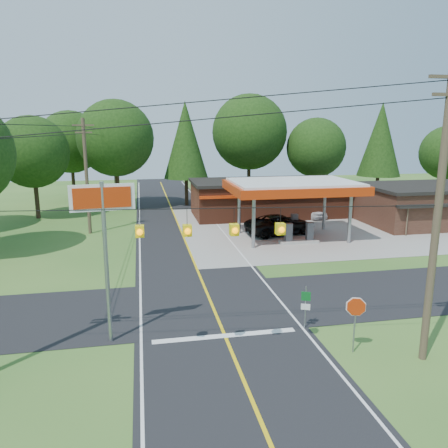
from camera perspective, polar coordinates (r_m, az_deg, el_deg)
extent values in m
plane|color=#316222|center=(23.43, -1.59, -10.55)|extent=(120.00, 120.00, 0.00)
cube|color=black|center=(23.42, -1.59, -10.52)|extent=(8.00, 120.00, 0.02)
cube|color=black|center=(23.42, -1.59, -10.51)|extent=(70.00, 7.00, 0.02)
cube|color=yellow|center=(23.42, -1.59, -10.49)|extent=(0.15, 110.00, 0.00)
cylinder|color=gray|center=(33.65, 3.89, 0.30)|extent=(0.28, 0.28, 4.20)
cylinder|color=gray|center=(38.41, 1.99, 1.83)|extent=(0.28, 0.28, 4.20)
cylinder|color=gray|center=(36.49, 16.13, 0.78)|extent=(0.28, 0.28, 4.20)
cylinder|color=gray|center=(40.92, 12.99, 2.17)|extent=(0.28, 0.28, 4.20)
cube|color=#B92E09|center=(36.80, 9.00, 4.77)|extent=(10.60, 7.40, 0.70)
cube|color=white|center=(36.76, 9.02, 5.39)|extent=(10.00, 7.00, 0.25)
cube|color=#9E9B93|center=(35.95, 9.74, -2.30)|extent=(3.20, 0.90, 0.22)
cube|color=#3F3F44|center=(35.45, 8.43, -1.09)|extent=(0.55, 0.45, 1.50)
cube|color=#3F3F44|center=(36.08, 11.13, -0.96)|extent=(0.55, 0.45, 1.50)
cube|color=#9E9B93|center=(39.24, 7.91, -1.00)|extent=(3.20, 0.90, 0.22)
cube|color=#3F3F44|center=(38.78, 6.68, 0.12)|extent=(0.55, 0.45, 1.50)
cube|color=#3F3F44|center=(39.35, 9.18, 0.22)|extent=(0.55, 0.45, 1.50)
cube|color=#602C1B|center=(46.88, 5.92, 3.26)|extent=(16.00, 7.00, 3.50)
cube|color=black|center=(46.62, 5.97, 5.56)|extent=(16.40, 7.40, 0.30)
cube|color=#B92E09|center=(43.35, 7.31, 3.75)|extent=(16.00, 0.50, 0.25)
cylinder|color=#473828|center=(18.33, 26.06, 0.50)|extent=(0.30, 0.30, 11.50)
cylinder|color=#473828|center=(39.78, -17.51, 5.85)|extent=(0.30, 0.30, 10.00)
cube|color=#473828|center=(39.56, -17.93, 12.19)|extent=(1.80, 0.12, 0.12)
cube|color=#473828|center=(39.56, -17.87, 11.32)|extent=(1.40, 0.12, 0.12)
cylinder|color=#473828|center=(56.55, -14.09, 7.57)|extent=(0.30, 0.30, 9.50)
cube|color=yellow|center=(16.02, -10.96, -0.92)|extent=(0.32, 0.32, 0.42)
cube|color=yellow|center=(15.90, -4.82, -0.83)|extent=(0.32, 0.32, 0.42)
cube|color=yellow|center=(15.97, 1.33, -0.73)|extent=(0.32, 0.32, 0.42)
cube|color=yellow|center=(16.23, 7.36, -0.63)|extent=(0.32, 0.32, 0.42)
cylinder|color=#332316|center=(48.99, -23.25, 2.98)|extent=(0.44, 0.44, 3.96)
sphere|color=black|center=(48.52, -23.74, 8.62)|extent=(7.26, 7.26, 7.26)
cylinder|color=#332316|center=(51.81, -13.68, 4.50)|extent=(0.44, 0.44, 4.68)
sphere|color=black|center=(51.38, -14.00, 10.83)|extent=(8.58, 8.58, 8.58)
cylinder|color=#332316|center=(53.04, -4.93, 4.78)|extent=(0.44, 0.44, 4.32)
cone|color=black|center=(52.60, -5.05, 10.88)|extent=(5.28, 5.28, 9.00)
cylinder|color=#332316|center=(55.37, 3.25, 5.50)|extent=(0.44, 0.44, 5.04)
sphere|color=black|center=(54.98, 3.32, 11.89)|extent=(9.24, 9.24, 9.24)
cylinder|color=#332316|center=(56.07, 11.73, 4.79)|extent=(0.44, 0.44, 3.96)
sphere|color=black|center=(55.66, 11.95, 9.74)|extent=(7.26, 7.26, 7.26)
cylinder|color=#332316|center=(58.71, 19.37, 4.86)|extent=(0.44, 0.44, 4.32)
cone|color=black|center=(58.31, 19.77, 10.36)|extent=(5.28, 5.28, 9.00)
cylinder|color=#332316|center=(61.56, 26.75, 4.22)|extent=(0.44, 0.44, 3.60)
sphere|color=black|center=(61.19, 27.15, 8.29)|extent=(6.60, 6.60, 6.60)
cylinder|color=#332316|center=(60.32, -19.06, 5.07)|extent=(0.44, 0.44, 4.32)
sphere|color=black|center=(59.94, -19.42, 10.07)|extent=(7.92, 7.92, 7.92)
imported|color=black|center=(38.64, 7.38, -0.08)|extent=(7.40, 7.40, 1.72)
imported|color=white|center=(46.55, 11.41, 1.74)|extent=(4.65, 4.65, 1.46)
cylinder|color=gray|center=(19.09, -15.11, -5.16)|extent=(0.18, 0.18, 7.02)
cube|color=white|center=(18.46, -15.61, 3.34)|extent=(2.60, 0.40, 1.10)
cube|color=#B92E09|center=(18.41, -15.62, 3.32)|extent=(2.29, 0.34, 0.85)
cylinder|color=gray|center=(19.20, 16.68, -12.68)|extent=(0.07, 0.07, 2.32)
cylinder|color=gray|center=(20.85, 10.56, -10.65)|extent=(0.06, 0.06, 2.08)
cube|color=#0C591E|center=(20.61, 10.66, -9.26)|extent=(0.40, 0.19, 0.43)
cube|color=white|center=(20.80, 10.61, -10.59)|extent=(0.40, 0.19, 0.28)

